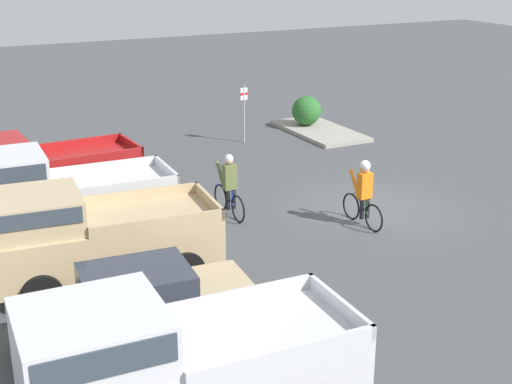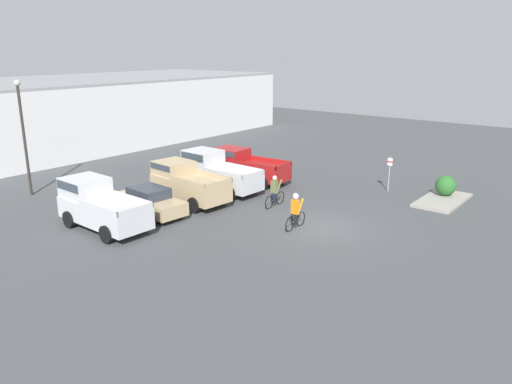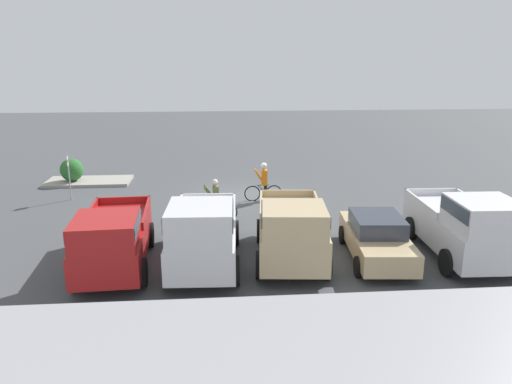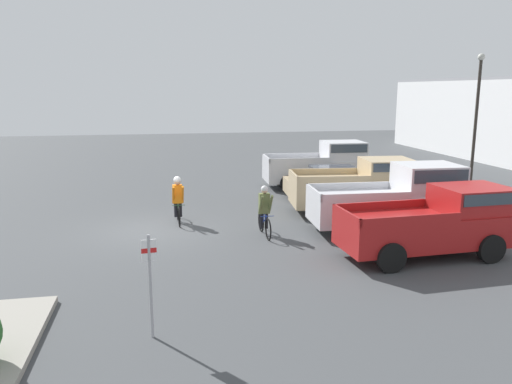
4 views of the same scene
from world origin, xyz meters
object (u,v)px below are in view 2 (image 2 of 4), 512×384
(pickup_truck_0, at_px, (99,204))
(sedan_0, at_px, (149,201))
(cyclist_0, at_px, (275,191))
(shrub, at_px, (446,186))
(cyclist_1, at_px, (295,210))
(pickup_truck_2, at_px, (215,171))
(pickup_truck_3, at_px, (245,165))
(pickup_truck_1, at_px, (186,182))
(fire_lane_sign, at_px, (389,170))
(lamppost, at_px, (23,129))

(pickup_truck_0, relative_size, sedan_0, 1.14)
(cyclist_0, distance_m, shrub, 10.21)
(cyclist_1, bearing_deg, cyclist_0, 52.08)
(sedan_0, distance_m, cyclist_0, 6.81)
(pickup_truck_2, xyz_separation_m, cyclist_0, (-0.37, -4.78, -0.36))
(pickup_truck_2, bearing_deg, cyclist_0, -94.41)
(pickup_truck_3, relative_size, cyclist_0, 2.86)
(pickup_truck_1, xyz_separation_m, shrub, (9.91, -11.42, -0.41))
(pickup_truck_3, distance_m, fire_lane_sign, 9.17)
(pickup_truck_1, distance_m, fire_lane_sign, 12.29)
(pickup_truck_3, distance_m, cyclist_0, 5.64)
(pickup_truck_2, distance_m, cyclist_0, 4.81)
(cyclist_0, height_order, fire_lane_sign, fire_lane_sign)
(pickup_truck_1, xyz_separation_m, cyclist_1, (0.18, -7.36, -0.22))
(fire_lane_sign, bearing_deg, pickup_truck_3, 113.06)
(pickup_truck_0, bearing_deg, shrub, -36.96)
(pickup_truck_2, height_order, fire_lane_sign, pickup_truck_2)
(pickup_truck_1, xyz_separation_m, lamppost, (-4.82, 8.30, 2.82))
(pickup_truck_0, relative_size, fire_lane_sign, 2.36)
(sedan_0, distance_m, cyclist_1, 7.82)
(cyclist_0, bearing_deg, sedan_0, 140.47)
(pickup_truck_0, distance_m, pickup_truck_1, 5.62)
(cyclist_0, relative_size, lamppost, 0.27)
(pickup_truck_0, distance_m, shrub, 19.44)
(pickup_truck_0, height_order, shrub, pickup_truck_0)
(pickup_truck_2, xyz_separation_m, fire_lane_sign, (6.35, -8.52, 0.10))
(cyclist_1, distance_m, shrub, 10.55)
(sedan_0, height_order, pickup_truck_3, pickup_truck_3)
(pickup_truck_1, relative_size, cyclist_0, 2.73)
(pickup_truck_0, relative_size, pickup_truck_1, 1.03)
(pickup_truck_2, bearing_deg, pickup_truck_0, -179.76)
(pickup_truck_1, relative_size, shrub, 4.23)
(pickup_truck_2, relative_size, pickup_truck_3, 1.00)
(sedan_0, distance_m, pickup_truck_2, 5.66)
(pickup_truck_3, height_order, cyclist_0, pickup_truck_3)
(pickup_truck_1, bearing_deg, fire_lane_sign, -42.01)
(cyclist_1, height_order, shrub, cyclist_1)
(pickup_truck_3, bearing_deg, pickup_truck_0, 179.72)
(pickup_truck_2, distance_m, pickup_truck_3, 2.76)
(pickup_truck_1, bearing_deg, cyclist_1, -88.64)
(pickup_truck_0, xyz_separation_m, lamppost, (0.80, 8.03, 2.77))
(pickup_truck_1, bearing_deg, lamppost, 120.15)
(fire_lane_sign, relative_size, lamppost, 0.32)
(pickup_truck_1, distance_m, lamppost, 10.00)
(sedan_0, height_order, cyclist_1, cyclist_1)
(pickup_truck_0, distance_m, sedan_0, 2.85)
(cyclist_0, bearing_deg, pickup_truck_3, 56.35)
(pickup_truck_2, bearing_deg, cyclist_1, -108.83)
(shrub, bearing_deg, lamppost, 126.76)
(sedan_0, xyz_separation_m, cyclist_0, (5.25, -4.33, 0.13))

